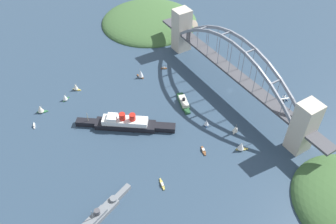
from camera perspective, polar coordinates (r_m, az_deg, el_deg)
ground_plane at (r=398.39m, az=9.81°, el=3.41°), size 1400.00×1400.00×0.00m
harbor_arch_bridge at (r=381.48m, az=10.30°, el=6.57°), size 257.09×18.88×64.65m
headland_east_shore at (r=514.42m, az=-2.70°, el=14.10°), size 131.71×131.73×24.53m
ocean_liner at (r=350.67m, az=-6.74°, el=-1.79°), size 65.58×82.47×17.51m
naval_cruiser at (r=293.47m, az=-11.62°, el=-16.45°), size 32.96×77.95×16.77m
harbor_ferry_steamer at (r=374.67m, az=2.50°, el=1.56°), size 32.56×15.91×7.98m
seaplane_taxiing_near_bridge at (r=399.11m, az=18.16°, el=2.03°), size 7.66×11.13×4.73m
small_boat_0 at (r=308.12m, az=-0.93°, el=-11.41°), size 12.01×4.31×2.16m
small_boat_1 at (r=352.50m, az=6.14°, el=-1.68°), size 7.62×6.53×8.73m
small_boat_2 at (r=403.25m, az=-14.47°, el=3.93°), size 8.16×7.70×9.50m
small_boat_3 at (r=375.62m, az=-20.48°, el=-2.06°), size 8.63×2.99×2.26m
small_boat_4 at (r=332.28m, az=5.66°, el=-6.12°), size 10.90×5.14×2.12m
small_boat_5 at (r=386.25m, az=-19.61°, el=0.49°), size 7.88×10.59×9.96m
small_boat_6 at (r=393.07m, az=-16.06°, el=2.26°), size 6.60×8.45×8.59m
small_boat_7 at (r=422.76m, az=-0.67°, el=6.99°), size 5.15×6.69×2.52m
small_boat_8 at (r=408.45m, az=-4.35°, el=6.08°), size 10.27×6.85×11.00m
small_boat_9 at (r=350.08m, az=10.64°, el=-2.67°), size 6.73×8.72×9.20m
small_boat_10 at (r=335.23m, az=11.55°, el=-5.28°), size 8.21×10.38×11.30m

